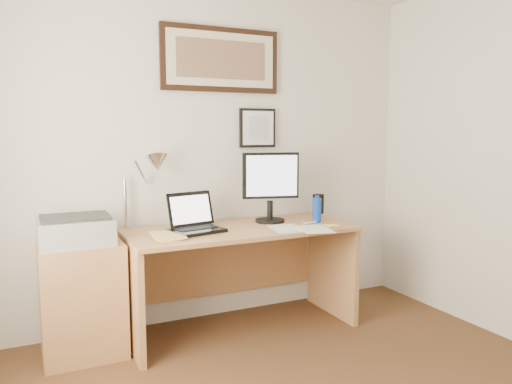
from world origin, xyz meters
TOP-DOWN VIEW (x-y plane):
  - wall_back at (0.00, 2.00)m, footprint 3.50×0.02m
  - side_cabinet at (-0.92, 1.68)m, footprint 0.50×0.40m
  - water_bottle at (0.75, 1.57)m, footprint 0.06×0.06m
  - bottle_cap at (0.75, 1.57)m, footprint 0.03×0.03m
  - speaker at (0.96, 1.89)m, footprint 0.09×0.09m
  - paper_sheet_a at (0.43, 1.46)m, footprint 0.25×0.33m
  - paper_sheet_b at (0.58, 1.34)m, footprint 0.27×0.33m
  - sticky_pad at (0.75, 1.38)m, footprint 0.08×0.08m
  - marker_pen at (0.66, 1.53)m, footprint 0.14×0.06m
  - book at (-0.50, 1.54)m, footprint 0.22×0.29m
  - desk at (0.15, 1.72)m, footprint 1.60×0.70m
  - laptop at (-0.18, 1.65)m, footprint 0.38×0.36m
  - lcd_monitor at (0.44, 1.72)m, footprint 0.41×0.22m
  - printer at (-0.94, 1.67)m, footprint 0.44×0.34m
  - desk_lamp at (-0.41, 1.81)m, footprint 0.29×0.27m
  - picture_large at (0.15, 1.97)m, footprint 0.92×0.04m
  - picture_small at (0.45, 1.97)m, footprint 0.30×0.03m

SIDE VIEW (x-z plane):
  - side_cabinet at x=-0.92m, z-range 0.00..0.73m
  - desk at x=0.15m, z-range 0.14..0.89m
  - paper_sheet_a at x=0.43m, z-range 0.75..0.75m
  - paper_sheet_b at x=0.58m, z-range 0.75..0.75m
  - sticky_pad at x=0.75m, z-range 0.75..0.76m
  - marker_pen at x=0.66m, z-range 0.75..0.77m
  - book at x=-0.50m, z-range 0.75..0.77m
  - laptop at x=-0.18m, z-range 0.68..0.94m
  - printer at x=-0.94m, z-range 0.73..0.91m
  - speaker at x=0.96m, z-range 0.75..0.91m
  - water_bottle at x=0.75m, z-range 0.75..0.93m
  - bottle_cap at x=0.75m, z-range 0.93..0.95m
  - lcd_monitor at x=0.44m, z-range 0.78..1.30m
  - desk_lamp at x=-0.41m, z-range 0.92..1.45m
  - wall_back at x=0.00m, z-range 0.00..2.50m
  - picture_small at x=0.45m, z-range 1.30..1.60m
  - picture_large at x=0.15m, z-range 1.72..2.19m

